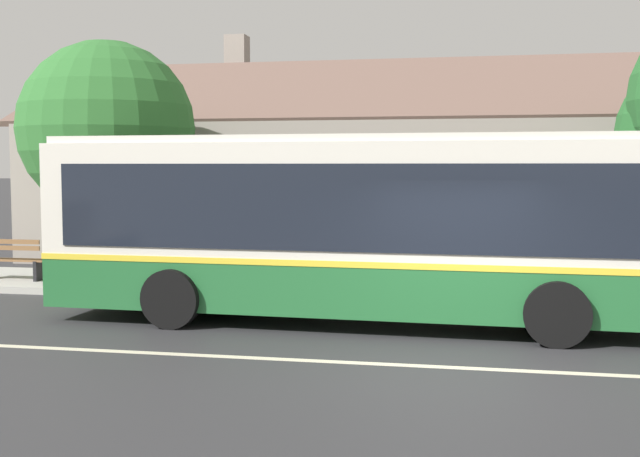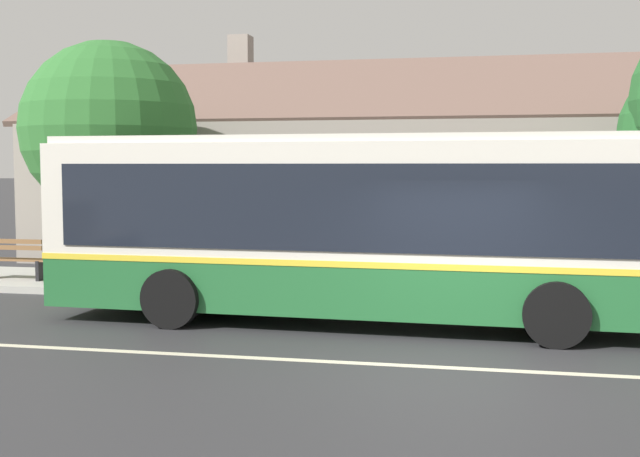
{
  "view_description": "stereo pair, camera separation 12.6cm",
  "coord_description": "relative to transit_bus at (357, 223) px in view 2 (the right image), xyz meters",
  "views": [
    {
      "loc": [
        0.36,
        -10.75,
        2.71
      ],
      "look_at": [
        -2.38,
        3.05,
        1.61
      ],
      "focal_mm": 45.0,
      "sensor_mm": 36.0,
      "label": 1
    },
    {
      "loc": [
        0.49,
        -10.72,
        2.71
      ],
      "look_at": [
        -2.38,
        3.05,
        1.61
      ],
      "focal_mm": 45.0,
      "sensor_mm": 36.0,
      "label": 2
    }
  ],
  "objects": [
    {
      "name": "transit_bus",
      "position": [
        0.0,
        0.0,
        0.0
      ],
      "size": [
        10.75,
        3.0,
        3.22
      ],
      "color": "#236633",
      "rests_on": "ground"
    },
    {
      "name": "ground_plane",
      "position": [
        1.68,
        -2.9,
        -1.73
      ],
      "size": [
        300.0,
        300.0,
        0.0
      ],
      "primitive_type": "plane",
      "color": "#2D2D30"
    },
    {
      "name": "community_building",
      "position": [
        -0.25,
        11.48,
        0.34
      ],
      "size": [
        21.43,
        10.2,
        7.06
      ],
      "color": "gray",
      "rests_on": "ground"
    },
    {
      "name": "bench_by_building",
      "position": [
        -8.25,
        2.55,
        -1.16
      ],
      "size": [
        1.66,
        0.51,
        0.94
      ],
      "color": "brown",
      "rests_on": "sidewalk_far"
    },
    {
      "name": "street_tree_secondary",
      "position": [
        -6.64,
        4.0,
        1.69
      ],
      "size": [
        4.1,
        4.1,
        5.63
      ],
      "color": "#4C3828",
      "rests_on": "ground"
    },
    {
      "name": "sidewalk_far",
      "position": [
        1.68,
        3.1,
        -1.65
      ],
      "size": [
        60.0,
        3.0,
        0.15
      ],
      "primitive_type": "cube",
      "color": "#ADAAA3",
      "rests_on": "ground"
    },
    {
      "name": "lane_divider_stripe",
      "position": [
        1.68,
        -2.9,
        -1.72
      ],
      "size": [
        60.0,
        0.16,
        0.01
      ],
      "primitive_type": "cube",
      "color": "beige",
      "rests_on": "ground"
    }
  ]
}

